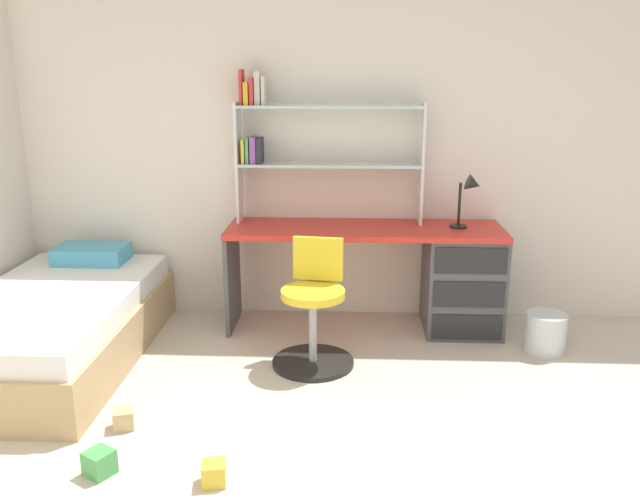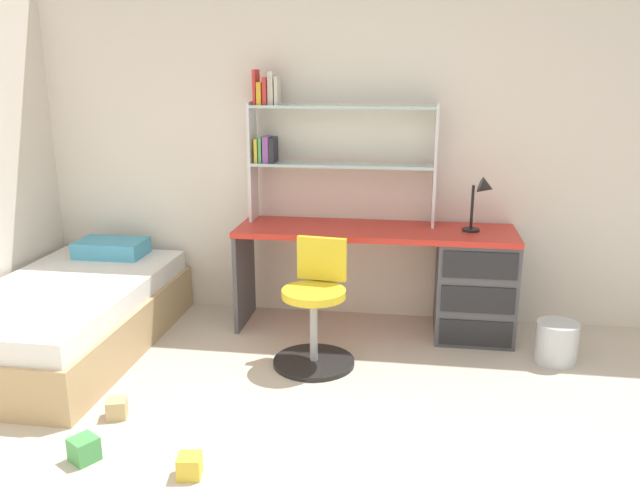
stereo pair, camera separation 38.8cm
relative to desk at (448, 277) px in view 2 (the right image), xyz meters
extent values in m
cube|color=silver|center=(-0.50, 0.33, 0.89)|extent=(6.10, 0.06, 2.62)
cube|color=red|center=(-0.52, 0.00, 0.31)|extent=(1.94, 0.56, 0.04)
cube|color=#4C4C51|center=(0.19, 0.00, -0.06)|extent=(0.53, 0.53, 0.71)
cube|color=#4C4C51|center=(-1.47, 0.00, -0.06)|extent=(0.03, 0.51, 0.71)
cube|color=black|center=(0.19, -0.27, -0.30)|extent=(0.48, 0.01, 0.18)
cube|color=black|center=(0.19, -0.27, -0.06)|extent=(0.48, 0.01, 0.18)
cube|color=black|center=(0.19, -0.27, 0.17)|extent=(0.48, 0.01, 0.18)
cube|color=silver|center=(-1.42, 0.16, 0.76)|extent=(0.02, 0.22, 0.85)
cube|color=silver|center=(-0.12, 0.16, 0.76)|extent=(0.02, 0.22, 0.85)
cube|color=silver|center=(-0.77, 0.16, 0.75)|extent=(1.28, 0.22, 0.02)
cube|color=silver|center=(-0.77, 0.16, 1.15)|extent=(1.28, 0.22, 0.02)
cube|color=yellow|center=(-1.38, 0.16, 0.84)|extent=(0.02, 0.15, 0.17)
cube|color=#4CA559|center=(-1.35, 0.16, 0.85)|extent=(0.02, 0.15, 0.18)
cube|color=purple|center=(-1.31, 0.16, 0.85)|extent=(0.04, 0.16, 0.18)
cube|color=#26262D|center=(-1.27, 0.16, 0.85)|extent=(0.04, 0.17, 0.18)
cube|color=red|center=(-1.38, 0.16, 1.28)|extent=(0.02, 0.15, 0.24)
cube|color=gold|center=(-1.35, 0.16, 1.24)|extent=(0.03, 0.18, 0.15)
cube|color=red|center=(-1.31, 0.16, 1.26)|extent=(0.03, 0.16, 0.19)
cube|color=beige|center=(-1.27, 0.16, 1.28)|extent=(0.04, 0.12, 0.23)
cube|color=beige|center=(-1.23, 0.16, 1.26)|extent=(0.02, 0.13, 0.19)
cylinder|color=black|center=(0.14, 0.02, 0.34)|extent=(0.12, 0.12, 0.02)
cylinder|color=black|center=(0.14, 0.02, 0.50)|extent=(0.02, 0.02, 0.30)
cone|color=black|center=(0.22, -0.03, 0.65)|extent=(0.12, 0.11, 0.13)
cylinder|color=black|center=(-0.85, -0.65, -0.40)|extent=(0.52, 0.52, 0.03)
cylinder|color=#A5A8AD|center=(-0.85, -0.65, -0.19)|extent=(0.05, 0.05, 0.45)
cylinder|color=yellow|center=(-0.85, -0.65, 0.06)|extent=(0.40, 0.40, 0.05)
cube|color=yellow|center=(-0.82, -0.47, 0.24)|extent=(0.32, 0.08, 0.28)
cube|color=tan|center=(-2.51, -0.66, -0.26)|extent=(1.05, 1.89, 0.32)
cube|color=white|center=(-2.51, -0.66, -0.03)|extent=(0.99, 1.83, 0.14)
cube|color=#4CA5CC|center=(-2.51, 0.03, 0.10)|extent=(0.50, 0.32, 0.12)
cylinder|color=silver|center=(0.69, -0.38, -0.29)|extent=(0.27, 0.27, 0.27)
cube|color=#479E51|center=(-1.77, -1.86, -0.36)|extent=(0.16, 0.16, 0.12)
cube|color=tan|center=(-1.80, -1.46, -0.37)|extent=(0.13, 0.13, 0.10)
cube|color=gold|center=(-1.23, -1.91, -0.37)|extent=(0.12, 0.12, 0.11)
camera|label=1|loc=(-0.63, -4.44, 1.39)|focal=36.36mm
camera|label=2|loc=(-0.24, -4.40, 1.39)|focal=36.36mm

